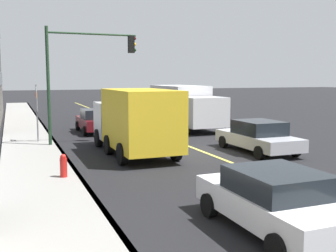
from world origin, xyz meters
name	(u,v)px	position (x,y,z in m)	size (l,w,h in m)	color
ground	(202,152)	(0.00, 0.00, 0.00)	(200.00, 200.00, 0.00)	black
sidewalk_slab	(35,162)	(0.00, 7.56, 0.07)	(80.00, 2.67, 0.15)	gray
curb_edge	(67,160)	(0.00, 6.30, 0.07)	(80.00, 0.16, 0.15)	slate
lane_stripe_center	(202,151)	(0.00, 0.00, 0.01)	(80.00, 0.16, 0.01)	#D8CC4C
car_silver	(258,136)	(-1.07, -2.39, 0.75)	(4.74, 2.13, 1.49)	#A8AAB2
car_maroon	(96,121)	(8.50, 3.37, 0.77)	(4.33, 2.05, 1.51)	#591116
car_white	(275,200)	(-9.55, 2.89, 0.74)	(4.23, 2.11, 1.44)	silver
truck_white	(184,105)	(8.48, -2.81, 1.58)	(7.74, 2.67, 2.93)	silver
truck_yellow	(136,120)	(0.49, 3.14, 1.59)	(6.74, 2.61, 2.98)	silver
pedestrian_with_backpack	(170,130)	(1.37, 1.11, 0.90)	(0.42, 0.43, 1.57)	#262D4C
traffic_light_mast	(83,65)	(3.75, 4.90, 4.13)	(0.28, 4.62, 5.99)	#1E3823
street_sign_post	(37,109)	(5.07, 7.12, 1.84)	(0.60, 0.08, 3.14)	slate
fire_hydrant	(64,168)	(-3.22, 6.82, 0.47)	(0.24, 0.24, 0.94)	red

